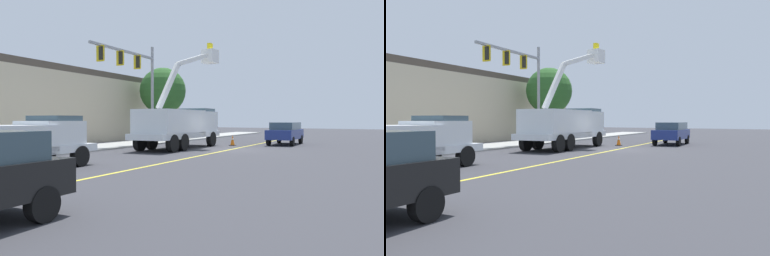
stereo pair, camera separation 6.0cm
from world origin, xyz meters
TOP-DOWN VIEW (x-y plane):
  - ground at (0.00, 0.00)m, footprint 120.00×120.00m
  - sidewalk_far_side at (-1.26, 8.34)m, footprint 59.87×12.49m
  - lane_centre_stripe at (0.00, 0.00)m, footprint 49.47×7.60m
  - utility_bucket_truck at (-0.81, 3.28)m, footprint 8.48×3.69m
  - service_pickup_truck at (-12.92, 1.49)m, footprint 5.85×2.91m
  - passing_minivan at (6.93, -0.99)m, footprint 5.03×2.59m
  - traffic_cone_leading at (-14.74, -0.49)m, footprint 0.40×0.40m
  - traffic_cone_mid_front at (3.60, 1.77)m, footprint 0.40×0.40m
  - traffic_signal_mast at (-0.73, 7.39)m, footprint 7.18×1.31m
  - commercial_building_backdrop at (2.23, 17.36)m, footprint 24.51×12.15m
  - street_tree_right at (6.31, 10.56)m, footprint 4.26×4.26m

SIDE VIEW (x-z plane):
  - ground at x=0.00m, z-range 0.00..0.00m
  - lane_centre_stripe at x=0.00m, z-range 0.00..0.01m
  - sidewalk_far_side at x=-1.26m, z-range 0.00..0.12m
  - traffic_cone_mid_front at x=3.60m, z-range -0.01..0.76m
  - traffic_cone_leading at x=-14.74m, z-range -0.01..0.79m
  - passing_minivan at x=6.93m, z-range 0.13..1.82m
  - service_pickup_truck at x=-12.92m, z-range 0.09..2.15m
  - utility_bucket_truck at x=-0.81m, z-range -1.93..5.17m
  - commercial_building_backdrop at x=2.23m, z-range 0.00..5.99m
  - street_tree_right at x=6.31m, z-range 1.20..7.88m
  - traffic_signal_mast at x=-0.73m, z-range 1.50..9.04m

